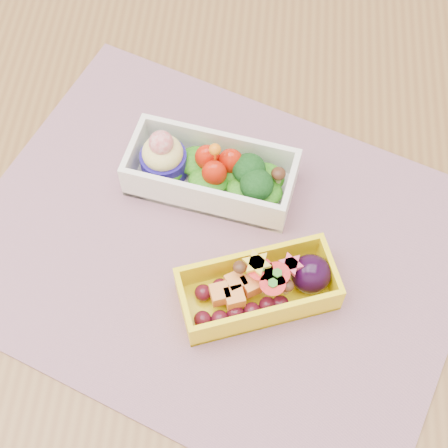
# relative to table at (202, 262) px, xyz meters

# --- Properties ---
(ground) EXTENTS (3.00, 3.00, 0.00)m
(ground) POSITION_rel_table_xyz_m (0.00, 0.00, -0.65)
(ground) COLOR olive
(table) EXTENTS (1.20, 0.80, 0.75)m
(table) POSITION_rel_table_xyz_m (0.00, 0.00, 0.00)
(table) COLOR brown
(table) RESTS_ON ground
(placemat) EXTENTS (0.58, 0.52, 0.00)m
(placemat) POSITION_rel_table_xyz_m (0.02, -0.03, 0.10)
(placemat) COLOR #A37077
(placemat) RESTS_ON table
(bento_white) EXTENTS (0.18, 0.11, 0.07)m
(bento_white) POSITION_rel_table_xyz_m (0.01, 0.04, 0.13)
(bento_white) COLOR white
(bento_white) RESTS_ON placemat
(bento_yellow) EXTENTS (0.16, 0.11, 0.05)m
(bento_yellow) POSITION_rel_table_xyz_m (0.07, -0.08, 0.12)
(bento_yellow) COLOR yellow
(bento_yellow) RESTS_ON placemat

